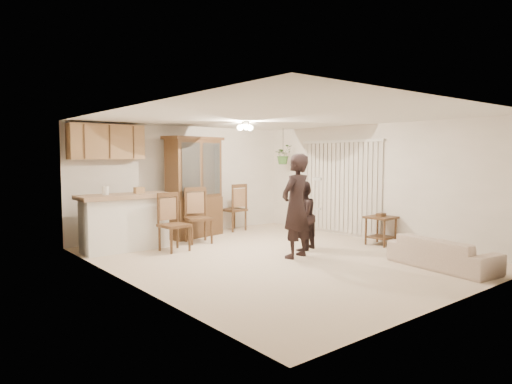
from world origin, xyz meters
TOP-DOWN VIEW (x-y plane):
  - floor at (0.00, 0.00)m, footprint 6.50×6.50m
  - ceiling at (0.00, 0.00)m, footprint 5.50×6.50m
  - wall_back at (0.00, 3.25)m, footprint 5.50×0.02m
  - wall_front at (0.00, -3.25)m, footprint 5.50×0.02m
  - wall_left at (-2.75, 0.00)m, footprint 0.02×6.50m
  - wall_right at (2.75, 0.00)m, footprint 0.02×6.50m
  - breakfast_bar at (-1.85, 2.35)m, footprint 1.60×0.55m
  - bar_top at (-1.85, 2.35)m, footprint 1.75×0.70m
  - upper_cabinets at (-1.90, 3.07)m, footprint 1.50×0.34m
  - vertical_blinds at (2.71, 0.90)m, footprint 0.06×2.30m
  - ceiling_fixture at (0.20, 1.20)m, footprint 0.36×0.36m
  - hanging_plant at (2.30, 2.40)m, footprint 0.43×0.37m
  - plant_cord at (2.30, 2.40)m, footprint 0.01×0.01m
  - sofa at (1.57, -2.25)m, footprint 0.95×1.95m
  - adult at (0.26, -0.19)m, footprint 0.73×0.56m
  - child at (0.82, 0.21)m, footprint 0.79×0.71m
  - china_hutch at (-0.02, 2.81)m, footprint 1.50×0.82m
  - side_table at (2.44, -0.43)m, footprint 0.57×0.57m
  - chair_bar at (-1.15, 1.68)m, footprint 0.53×0.53m
  - chair_hutch_left at (-0.35, 2.09)m, footprint 0.62×0.62m
  - chair_hutch_right at (1.16, 2.93)m, footprint 0.55×0.55m
  - controller_adult at (0.35, -0.61)m, footprint 0.08×0.17m
  - controller_child at (0.93, -0.08)m, footprint 0.07×0.12m

SIDE VIEW (x-z plane):
  - floor at x=0.00m, z-range 0.00..0.00m
  - side_table at x=2.44m, z-range -0.02..0.63m
  - chair_bar at x=-1.15m, z-range -0.24..0.87m
  - chair_hutch_right at x=1.16m, z-range -0.25..0.89m
  - chair_hutch_left at x=-0.35m, z-range -0.25..0.90m
  - sofa at x=1.57m, z-range 0.00..0.73m
  - breakfast_bar at x=-1.85m, z-range 0.00..1.00m
  - child at x=0.82m, z-range 0.00..1.35m
  - controller_child at x=0.93m, z-range 0.80..0.83m
  - adult at x=0.26m, z-range 0.00..1.80m
  - bar_top at x=-1.85m, z-range 1.01..1.09m
  - vertical_blinds at x=2.71m, z-range 0.05..2.15m
  - china_hutch at x=-0.02m, z-range -0.01..2.23m
  - wall_back at x=0.00m, z-range 0.00..2.50m
  - wall_front at x=0.00m, z-range 0.00..2.50m
  - wall_left at x=-2.75m, z-range 0.00..2.50m
  - wall_right at x=2.75m, z-range 0.00..2.50m
  - controller_adult at x=0.35m, z-range 1.40..1.45m
  - hanging_plant at x=2.30m, z-range 1.61..2.09m
  - upper_cabinets at x=-1.90m, z-range 1.75..2.45m
  - plant_cord at x=2.30m, z-range 1.85..2.50m
  - ceiling_fixture at x=0.20m, z-range 2.30..2.50m
  - ceiling at x=0.00m, z-range 2.49..2.51m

